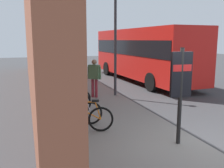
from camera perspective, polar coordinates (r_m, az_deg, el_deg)
name	(u,v)px	position (r m, az deg, el deg)	size (l,w,h in m)	color
ground	(141,96)	(12.36, 6.56, -2.70)	(60.00, 60.00, 0.00)	#38383A
sidewalk_pavement	(77,91)	(13.39, -7.88, -1.48)	(24.00, 3.50, 0.12)	gray
station_facade	(32,17)	(13.94, -17.63, 14.16)	(22.00, 0.65, 7.66)	#9E563D
bicycle_by_door	(82,119)	(7.22, -6.67, -7.77)	(0.60, 1.73, 0.97)	black
bicycle_mid_rack	(74,113)	(7.82, -8.63, -6.41)	(0.54, 1.75, 0.97)	black
bicycle_beside_lamp	(68,105)	(8.68, -9.78, -4.79)	(0.64, 1.72, 0.97)	black
bicycle_far_end	(69,100)	(9.40, -9.65, -3.65)	(0.54, 1.74, 0.97)	black
transit_info_sign	(181,81)	(6.34, 15.25, 0.70)	(0.11, 0.55, 2.40)	black
city_bus	(142,52)	(16.76, 6.73, 7.25)	(10.61, 3.02, 3.35)	red
pedestrian_near_bus	(94,74)	(11.35, -4.00, 2.19)	(0.50, 0.54, 1.71)	maroon
street_lamp	(115,30)	(11.65, 0.77, 12.07)	(0.28, 0.28, 5.06)	#333338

